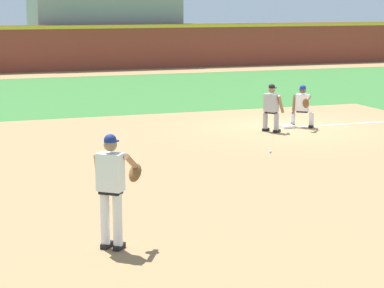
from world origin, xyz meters
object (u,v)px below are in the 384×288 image
object	(u,v)px
first_base_bag	(287,127)
pitcher	(113,184)
first_baseman	(303,104)
baserunner	(271,106)
baseball	(270,152)

from	to	relation	value
first_base_bag	pitcher	xyz separation A→B (m)	(-7.86, -9.56, 1.01)
pitcher	first_baseman	bearing A→B (deg)	48.67
pitcher	baserunner	world-z (taller)	pitcher
pitcher	baserunner	bearing A→B (deg)	52.07
first_baseman	baserunner	xyz separation A→B (m)	(-1.26, -0.40, 0.06)
first_base_bag	baseball	distance (m)	4.05
pitcher	first_baseman	distance (m)	12.62
baserunner	baseball	bearing A→B (deg)	-115.65
first_base_bag	first_baseman	size ratio (longest dim) A/B	0.28
baserunner	first_base_bag	bearing A→B (deg)	31.68
first_base_bag	baseball	xyz separation A→B (m)	(-2.19, -3.41, -0.01)
baseball	first_base_bag	bearing A→B (deg)	57.25
baseball	first_baseman	size ratio (longest dim) A/B	0.06
first_base_bag	baserunner	bearing A→B (deg)	-148.32
first_base_bag	baseball	size ratio (longest dim) A/B	5.14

